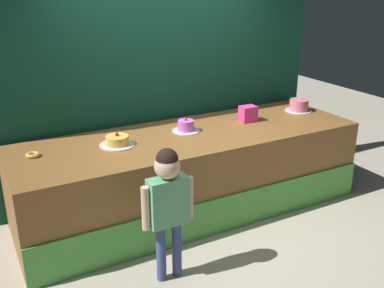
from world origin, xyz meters
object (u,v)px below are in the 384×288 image
(child_figure, at_px, (168,197))
(donut, at_px, (33,155))
(pink_box, at_px, (248,114))
(cake_right, at_px, (299,106))
(cake_center, at_px, (186,126))
(cake_left, at_px, (117,141))

(child_figure, distance_m, donut, 1.42)
(pink_box, relative_size, cake_right, 0.55)
(cake_center, xyz_separation_m, cake_right, (1.60, 0.02, 0.01))
(pink_box, xyz_separation_m, cake_left, (-1.60, -0.03, -0.05))
(child_figure, bearing_deg, cake_right, 25.40)
(donut, distance_m, cake_left, 0.80)
(pink_box, distance_m, donut, 2.40)
(pink_box, xyz_separation_m, cake_right, (0.80, 0.04, -0.02))
(cake_left, xyz_separation_m, cake_right, (2.40, 0.07, 0.03))
(donut, xyz_separation_m, cake_left, (0.80, -0.09, 0.02))
(child_figure, xyz_separation_m, cake_center, (0.74, 1.10, 0.17))
(cake_left, distance_m, cake_center, 0.80)
(cake_center, height_order, cake_right, cake_right)
(cake_left, bearing_deg, cake_center, 3.63)
(cake_center, distance_m, cake_right, 1.60)
(donut, bearing_deg, pink_box, -1.43)
(child_figure, height_order, cake_right, child_figure)
(pink_box, height_order, cake_center, pink_box)
(cake_right, bearing_deg, donut, 179.65)
(cake_center, bearing_deg, cake_left, -176.37)
(pink_box, relative_size, cake_center, 0.61)
(child_figure, height_order, cake_center, child_figure)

